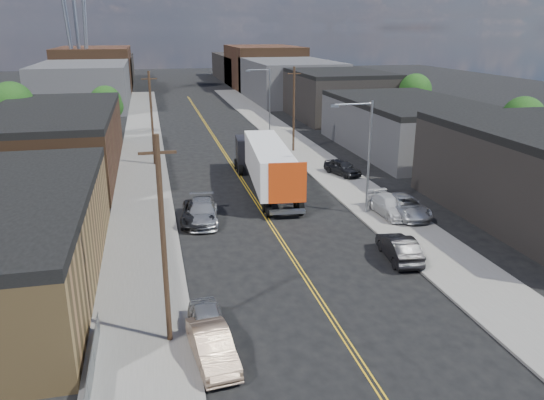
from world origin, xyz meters
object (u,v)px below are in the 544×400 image
car_left_a (207,324)px  car_left_d (202,212)px  semi_truck (264,161)px  car_right_oncoming (399,248)px  car_left_b (213,347)px  car_right_lot_a (405,206)px  car_left_c (198,213)px  car_right_lot_b (390,206)px  car_ahead_truck (256,140)px  car_right_lot_c (342,167)px

car_left_a → car_left_d: bearing=84.6°
semi_truck → car_right_oncoming: 18.25m
car_left_b → car_right_lot_a: bearing=36.0°
semi_truck → car_right_lot_a: (9.09, -10.17, -1.66)m
car_left_c → car_right_lot_b: size_ratio=1.09×
semi_truck → car_left_b: semi_truck is taller
car_left_c → car_right_oncoming: 15.36m
car_left_a → car_right_lot_a: car_right_lot_a is taller
semi_truck → car_left_b: 26.96m
car_ahead_truck → semi_truck: bearing=-94.8°
semi_truck → car_right_lot_b: semi_truck is taller
semi_truck → car_right_lot_b: (8.06, -9.72, -1.70)m
car_right_oncoming → car_left_b: bearing=39.1°
car_left_a → car_left_c: car_left_c is taller
car_left_b → car_right_lot_b: 22.60m
semi_truck → car_right_lot_c: semi_truck is taller
car_right_lot_a → car_right_lot_b: bearing=154.8°
car_right_oncoming → car_right_lot_a: car_right_lot_a is taller
car_right_oncoming → car_right_lot_c: 20.23m
car_right_lot_b → car_right_lot_c: size_ratio=1.14×
car_ahead_truck → car_left_b: bearing=-99.4°
car_right_lot_a → car_left_d: bearing=169.8°
car_right_lot_a → car_left_c: bearing=170.0°
car_right_oncoming → car_right_lot_b: 8.26m
car_right_lot_c → car_ahead_truck: bearing=91.0°
car_right_lot_b → car_ahead_truck: (-5.06, 28.09, -0.16)m
car_left_a → car_left_c: bearing=85.6°
car_right_lot_a → car_ahead_truck: 29.19m
car_right_oncoming → car_left_c: bearing=-32.7°
car_left_a → car_left_b: size_ratio=0.94×
car_right_lot_a → car_right_lot_c: (-0.49, 12.66, -0.01)m
car_left_d → car_right_oncoming: (11.60, -9.72, -0.03)m
car_left_a → car_right_oncoming: bearing=25.4°
semi_truck → car_right_lot_c: bearing=21.4°
semi_truck → car_left_b: (-7.90, -25.72, -1.84)m
car_right_lot_a → car_right_lot_b: car_right_lot_a is taller
semi_truck → car_left_c: bearing=-126.2°
car_left_c → car_right_lot_c: car_right_lot_c is taller
car_left_b → car_left_c: (1.11, 18.00, 0.02)m
car_left_c → car_right_lot_a: bearing=-1.8°
car_right_oncoming → car_ahead_truck: (-2.10, 35.81, -0.07)m
car_left_a → car_right_lot_c: car_right_lot_c is taller
car_left_a → car_ahead_truck: size_ratio=0.82×
car_right_lot_a → car_right_lot_c: 12.67m
car_left_d → semi_truck: bearing=55.5°
car_left_d → car_ahead_truck: car_left_d is taller
car_left_a → car_left_b: bearing=-90.4°
car_left_c → car_right_lot_c: bearing=40.5°
semi_truck → car_right_lot_a: semi_truck is taller
car_left_b → car_right_lot_c: car_right_lot_c is taller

